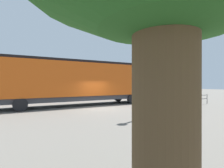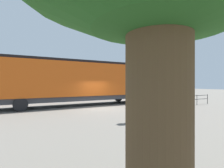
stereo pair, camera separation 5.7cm
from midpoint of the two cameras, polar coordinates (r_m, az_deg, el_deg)
name	(u,v)px [view 2 (the right image)]	position (r m, az deg, el deg)	size (l,w,h in m)	color
ground_plane	(102,108)	(15.55, -3.14, -7.90)	(120.00, 120.00, 0.00)	#666059
locomotive	(86,81)	(18.17, -8.45, 1.02)	(3.14, 16.81, 4.41)	#D15114
lamp_post	(151,42)	(12.44, 12.70, 13.20)	(0.55, 0.55, 7.01)	black
platform_fence	(179,99)	(17.96, 20.89, -4.68)	(0.05, 9.07, 1.02)	black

